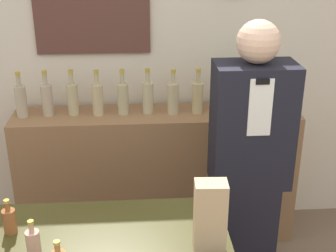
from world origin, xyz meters
TOP-DOWN VIEW (x-y plane):
  - back_wall at (-0.00, 2.00)m, footprint 5.20×0.09m
  - back_shelf at (0.11, 1.75)m, footprint 1.96×0.38m
  - shopkeeper at (0.60, 1.08)m, footprint 0.44×0.27m
  - potted_plant at (0.78, 1.78)m, footprint 0.25×0.25m
  - paper_bag at (0.26, 0.34)m, footprint 0.13×0.10m
  - counter_bottle_2 at (-0.59, 0.52)m, footprint 0.06×0.06m
  - counter_bottle_3 at (-0.46, 0.36)m, footprint 0.06×0.06m
  - shelf_bottle_0 at (-0.79, 1.75)m, footprint 0.08×0.08m
  - shelf_bottle_1 at (-0.62, 1.76)m, footprint 0.08×0.08m
  - shelf_bottle_2 at (-0.45, 1.77)m, footprint 0.08×0.08m
  - shelf_bottle_3 at (-0.28, 1.75)m, footprint 0.08×0.08m
  - shelf_bottle_4 at (-0.12, 1.75)m, footprint 0.08×0.08m
  - shelf_bottle_5 at (0.05, 1.76)m, footprint 0.08×0.08m
  - shelf_bottle_6 at (0.22, 1.73)m, footprint 0.08×0.08m
  - shelf_bottle_7 at (0.39, 1.74)m, footprint 0.08×0.08m
  - shelf_bottle_8 at (0.56, 1.73)m, footprint 0.08×0.08m

SIDE VIEW (x-z plane):
  - back_shelf at x=0.11m, z-range 0.00..0.98m
  - shopkeeper at x=0.60m, z-range 0.00..1.72m
  - counter_bottle_2 at x=-0.59m, z-range 0.89..1.05m
  - counter_bottle_3 at x=-0.46m, z-range 0.89..1.05m
  - paper_bag at x=0.26m, z-range 0.91..1.23m
  - shelf_bottle_0 at x=-0.79m, z-range 0.94..1.25m
  - shelf_bottle_1 at x=-0.62m, z-range 0.94..1.25m
  - shelf_bottle_2 at x=-0.45m, z-range 0.94..1.25m
  - shelf_bottle_3 at x=-0.28m, z-range 0.94..1.25m
  - shelf_bottle_4 at x=-0.12m, z-range 0.94..1.25m
  - shelf_bottle_5 at x=0.05m, z-range 0.94..1.25m
  - shelf_bottle_6 at x=0.22m, z-range 0.94..1.25m
  - shelf_bottle_7 at x=0.39m, z-range 0.94..1.25m
  - shelf_bottle_8 at x=0.56m, z-range 0.94..1.25m
  - potted_plant at x=0.78m, z-range 0.98..1.31m
  - back_wall at x=0.00m, z-range 0.00..2.70m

